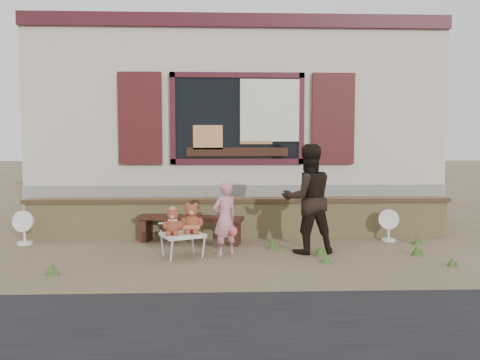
{
  "coord_description": "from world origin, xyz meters",
  "views": [
    {
      "loc": [
        -0.27,
        -6.82,
        1.55
      ],
      "look_at": [
        0.0,
        0.6,
        1.0
      ],
      "focal_mm": 35.0,
      "sensor_mm": 36.0,
      "label": 1
    }
  ],
  "objects_px": {
    "bench": "(190,223)",
    "child": "(225,219)",
    "folding_chair": "(183,236)",
    "teddy_bear_left": "(173,221)",
    "teddy_bear_right": "(192,217)",
    "adult": "(308,199)"
  },
  "relations": [
    {
      "from": "bench",
      "to": "child",
      "type": "xyz_separation_m",
      "value": [
        0.55,
        -0.87,
        0.21
      ]
    },
    {
      "from": "bench",
      "to": "teddy_bear_right",
      "type": "xyz_separation_m",
      "value": [
        0.09,
        -0.88,
        0.23
      ]
    },
    {
      "from": "teddy_bear_left",
      "to": "folding_chair",
      "type": "bearing_deg",
      "value": -0.0
    },
    {
      "from": "child",
      "to": "adult",
      "type": "distance_m",
      "value": 1.23
    },
    {
      "from": "bench",
      "to": "folding_chair",
      "type": "relative_size",
      "value": 2.5
    },
    {
      "from": "bench",
      "to": "teddy_bear_right",
      "type": "relative_size",
      "value": 4.0
    },
    {
      "from": "bench",
      "to": "teddy_bear_right",
      "type": "bearing_deg",
      "value": -70.71
    },
    {
      "from": "teddy_bear_left",
      "to": "adult",
      "type": "bearing_deg",
      "value": -16.53
    },
    {
      "from": "teddy_bear_right",
      "to": "folding_chair",
      "type": "bearing_deg",
      "value": -180.0
    },
    {
      "from": "folding_chair",
      "to": "child",
      "type": "distance_m",
      "value": 0.63
    },
    {
      "from": "folding_chair",
      "to": "teddy_bear_right",
      "type": "distance_m",
      "value": 0.28
    },
    {
      "from": "teddy_bear_left",
      "to": "child",
      "type": "bearing_deg",
      "value": -13.86
    },
    {
      "from": "folding_chair",
      "to": "adult",
      "type": "bearing_deg",
      "value": -17.8
    },
    {
      "from": "teddy_bear_right",
      "to": "adult",
      "type": "height_order",
      "value": "adult"
    },
    {
      "from": "bench",
      "to": "teddy_bear_left",
      "type": "height_order",
      "value": "teddy_bear_left"
    },
    {
      "from": "bench",
      "to": "child",
      "type": "height_order",
      "value": "child"
    },
    {
      "from": "teddy_bear_left",
      "to": "teddy_bear_right",
      "type": "distance_m",
      "value": 0.28
    },
    {
      "from": "child",
      "to": "teddy_bear_right",
      "type": "bearing_deg",
      "value": -31.78
    },
    {
      "from": "folding_chair",
      "to": "teddy_bear_left",
      "type": "bearing_deg",
      "value": 180.0
    },
    {
      "from": "bench",
      "to": "child",
      "type": "relative_size",
      "value": 1.65
    },
    {
      "from": "teddy_bear_right",
      "to": "adult",
      "type": "distance_m",
      "value": 1.68
    },
    {
      "from": "folding_chair",
      "to": "child",
      "type": "bearing_deg",
      "value": -17.11
    }
  ]
}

